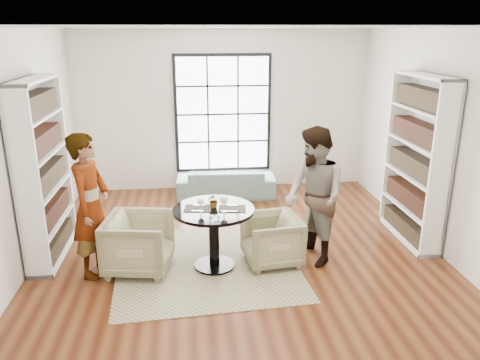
{
  "coord_description": "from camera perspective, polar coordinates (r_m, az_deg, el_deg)",
  "views": [
    {
      "loc": [
        -0.64,
        -5.8,
        2.98
      ],
      "look_at": [
        0.04,
        0.4,
        0.96
      ],
      "focal_mm": 35.0,
      "sensor_mm": 36.0,
      "label": 1
    }
  ],
  "objects": [
    {
      "name": "ground",
      "position": [
        6.55,
        0.02,
        -9.11
      ],
      "size": [
        6.0,
        6.0,
        0.0
      ],
      "primitive_type": "plane",
      "color": "brown"
    },
    {
      "name": "room_shell",
      "position": [
        6.6,
        -0.5,
        2.82
      ],
      "size": [
        6.0,
        6.01,
        6.0
      ],
      "color": "silver",
      "rests_on": "ground"
    },
    {
      "name": "rug",
      "position": [
        6.33,
        -4.05,
        -10.13
      ],
      "size": [
        2.49,
        2.49,
        0.01
      ],
      "primitive_type": "cube",
      "rotation": [
        0.0,
        0.0,
        0.07
      ],
      "color": "tan",
      "rests_on": "ground"
    },
    {
      "name": "pedestal_table",
      "position": [
        6.0,
        -3.21,
        -5.51
      ],
      "size": [
        1.03,
        1.03,
        0.82
      ],
      "rotation": [
        0.0,
        0.0,
        -0.13
      ],
      "color": "black",
      "rests_on": "ground"
    },
    {
      "name": "sofa",
      "position": [
        8.71,
        -1.71,
        -0.24
      ],
      "size": [
        1.84,
        0.8,
        0.53
      ],
      "primitive_type": "imported",
      "rotation": [
        0.0,
        0.0,
        3.09
      ],
      "color": "#769E99",
      "rests_on": "ground"
    },
    {
      "name": "armchair_left",
      "position": [
        6.16,
        -12.22,
        -7.56
      ],
      "size": [
        0.93,
        0.91,
        0.74
      ],
      "primitive_type": "imported",
      "rotation": [
        0.0,
        0.0,
        1.41
      ],
      "color": "tan",
      "rests_on": "ground"
    },
    {
      "name": "armchair_right",
      "position": [
        6.23,
        3.85,
        -7.27
      ],
      "size": [
        0.8,
        0.78,
        0.66
      ],
      "primitive_type": "imported",
      "rotation": [
        0.0,
        0.0,
        -1.45
      ],
      "color": "tan",
      "rests_on": "ground"
    },
    {
      "name": "person_left",
      "position": [
        6.04,
        -17.75,
        -2.98
      ],
      "size": [
        0.57,
        0.74,
        1.82
      ],
      "primitive_type": "imported",
      "rotation": [
        0.0,
        0.0,
        1.36
      ],
      "color": "gray",
      "rests_on": "ground"
    },
    {
      "name": "person_right",
      "position": [
        6.13,
        9.04,
        -2.04
      ],
      "size": [
        0.89,
        1.03,
        1.82
      ],
      "primitive_type": "imported",
      "rotation": [
        0.0,
        0.0,
        -1.31
      ],
      "color": "gray",
      "rests_on": "ground"
    },
    {
      "name": "placemat_left",
      "position": [
        5.92,
        -5.16,
        -3.46
      ],
      "size": [
        0.37,
        0.3,
        0.01
      ],
      "primitive_type": "cube",
      "rotation": [
        0.0,
        0.0,
        -0.13
      ],
      "color": "#292623",
      "rests_on": "pedestal_table"
    },
    {
      "name": "placemat_right",
      "position": [
        5.89,
        -0.95,
        -3.52
      ],
      "size": [
        0.37,
        0.3,
        0.01
      ],
      "primitive_type": "cube",
      "rotation": [
        0.0,
        0.0,
        -0.13
      ],
      "color": "#292623",
      "rests_on": "pedestal_table"
    },
    {
      "name": "cutlery_left",
      "position": [
        5.92,
        -5.16,
        -3.4
      ],
      "size": [
        0.17,
        0.24,
        0.01
      ],
      "primitive_type": null,
      "rotation": [
        0.0,
        0.0,
        -0.13
      ],
      "color": "silver",
      "rests_on": "placemat_left"
    },
    {
      "name": "cutlery_right",
      "position": [
        5.88,
        -0.95,
        -3.46
      ],
      "size": [
        0.17,
        0.24,
        0.01
      ],
      "primitive_type": null,
      "rotation": [
        0.0,
        0.0,
        -0.13
      ],
      "color": "silver",
      "rests_on": "placemat_right"
    },
    {
      "name": "wine_glass_left",
      "position": [
        5.78,
        -4.82,
        -2.66
      ],
      "size": [
        0.08,
        0.08,
        0.18
      ],
      "color": "silver",
      "rests_on": "pedestal_table"
    },
    {
      "name": "wine_glass_right",
      "position": [
        5.75,
        -1.98,
        -2.45
      ],
      "size": [
        0.1,
        0.1,
        0.22
      ],
      "color": "silver",
      "rests_on": "pedestal_table"
    },
    {
      "name": "flower_centerpiece",
      "position": [
        5.92,
        -3.19,
        -2.49
      ],
      "size": [
        0.17,
        0.15,
        0.19
      ],
      "primitive_type": "imported",
      "rotation": [
        0.0,
        0.0,
        0.01
      ],
      "color": "gray",
      "rests_on": "pedestal_table"
    }
  ]
}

